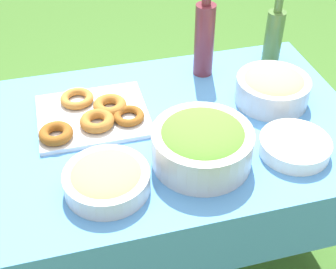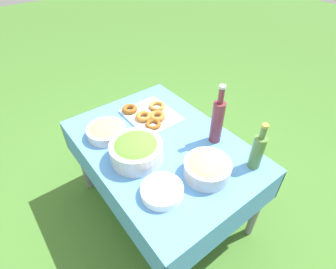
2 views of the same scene
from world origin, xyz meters
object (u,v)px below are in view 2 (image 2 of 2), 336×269
object	(u,v)px
donut_platter	(149,115)
bread_bowl	(106,131)
olive_oil_bottle	(258,151)
wine_bottle	(217,120)
plate_stack	(162,191)
salad_bowl	(136,150)
pasta_bowl	(207,167)

from	to	relation	value
donut_platter	bread_bowl	xyz separation A→B (m)	(0.00, 0.33, 0.02)
olive_oil_bottle	bread_bowl	distance (m)	0.93
donut_platter	wine_bottle	size ratio (longest dim) A/B	0.95
plate_stack	wine_bottle	world-z (taller)	wine_bottle
donut_platter	olive_oil_bottle	size ratio (longest dim) A/B	1.25
salad_bowl	plate_stack	world-z (taller)	salad_bowl
pasta_bowl	plate_stack	xyz separation A→B (m)	(0.04, 0.27, -0.03)
salad_bowl	pasta_bowl	xyz separation A→B (m)	(-0.34, -0.24, -0.01)
donut_platter	bread_bowl	distance (m)	0.33
wine_bottle	pasta_bowl	bearing A→B (deg)	126.41
olive_oil_bottle	plate_stack	bearing A→B (deg)	73.31
wine_bottle	salad_bowl	bearing A→B (deg)	71.52
pasta_bowl	wine_bottle	world-z (taller)	wine_bottle
salad_bowl	bread_bowl	bearing A→B (deg)	8.14
bread_bowl	pasta_bowl	bearing A→B (deg)	-156.21
pasta_bowl	plate_stack	distance (m)	0.28
pasta_bowl	plate_stack	size ratio (longest dim) A/B	1.17
plate_stack	olive_oil_bottle	distance (m)	0.56
wine_bottle	plate_stack	bearing A→B (deg)	104.55
plate_stack	bread_bowl	bearing A→B (deg)	0.75
bread_bowl	salad_bowl	bearing A→B (deg)	-171.86
wine_bottle	bread_bowl	xyz separation A→B (m)	(0.46, 0.52, -0.12)
salad_bowl	wine_bottle	world-z (taller)	wine_bottle
donut_platter	pasta_bowl	bearing A→B (deg)	175.30
donut_platter	plate_stack	distance (m)	0.67
donut_platter	plate_stack	size ratio (longest dim) A/B	1.69
donut_platter	olive_oil_bottle	xyz separation A→B (m)	(-0.74, -0.21, 0.10)
plate_stack	bread_bowl	size ratio (longest dim) A/B	0.89
donut_platter	bread_bowl	bearing A→B (deg)	89.29
plate_stack	bread_bowl	xyz separation A→B (m)	(0.59, 0.01, 0.02)
bread_bowl	donut_platter	bearing A→B (deg)	-90.71
olive_oil_bottle	bread_bowl	xyz separation A→B (m)	(0.75, 0.54, -0.08)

